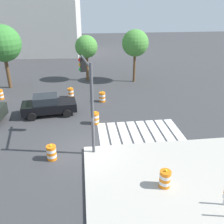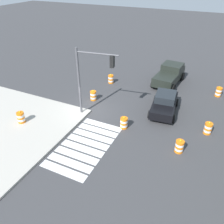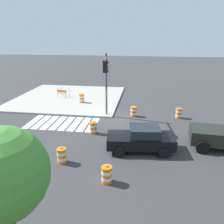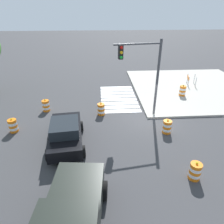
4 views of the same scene
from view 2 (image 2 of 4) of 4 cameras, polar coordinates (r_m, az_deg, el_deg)
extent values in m
plane|color=#38383A|center=(19.54, -5.24, 0.11)|extent=(120.00, 120.00, 0.00)
cube|color=silver|center=(17.80, -2.40, -3.33)|extent=(0.60, 3.20, 0.02)
cube|color=silver|center=(17.27, -3.55, -4.65)|extent=(0.60, 3.20, 0.02)
cube|color=silver|center=(16.76, -4.77, -6.04)|extent=(0.60, 3.20, 0.02)
cube|color=silver|center=(16.27, -6.07, -7.52)|extent=(0.60, 3.20, 0.02)
cube|color=silver|center=(15.80, -7.47, -9.08)|extent=(0.60, 3.20, 0.02)
cube|color=silver|center=(15.35, -8.96, -10.73)|extent=(0.60, 3.20, 0.02)
cube|color=silver|center=(14.93, -10.55, -12.47)|extent=(0.60, 3.20, 0.02)
cube|color=silver|center=(14.53, -12.26, -14.30)|extent=(0.60, 3.20, 0.02)
cube|color=black|center=(19.62, 13.06, 1.80)|extent=(4.47, 2.29, 0.70)
cube|color=#1E2328|center=(19.52, 13.40, 3.79)|extent=(2.06, 1.80, 0.60)
cylinder|color=black|center=(18.61, 15.23, -1.64)|extent=(0.68, 0.31, 0.66)
cylinder|color=black|center=(18.73, 9.50, -0.60)|extent=(0.68, 0.31, 0.66)
cylinder|color=black|center=(20.93, 16.02, 2.30)|extent=(0.68, 0.31, 0.66)
cylinder|color=black|center=(21.04, 10.91, 3.20)|extent=(0.68, 0.31, 0.66)
cube|color=black|center=(23.69, 13.27, 7.84)|extent=(2.67, 2.22, 0.90)
cube|color=black|center=(25.44, 14.93, 10.09)|extent=(2.07, 2.16, 1.50)
cube|color=black|center=(26.54, 15.57, 10.23)|extent=(1.57, 2.02, 0.90)
cylinder|color=black|center=(26.69, 13.13, 9.65)|extent=(0.86, 0.37, 0.84)
cylinder|color=black|center=(26.23, 17.36, 8.59)|extent=(0.86, 0.37, 0.84)
cylinder|color=black|center=(23.72, 10.41, 7.01)|extent=(0.86, 0.37, 0.84)
cylinder|color=black|center=(23.20, 15.10, 5.79)|extent=(0.86, 0.37, 0.84)
cylinder|color=orange|center=(18.36, 22.86, -4.73)|extent=(0.56, 0.56, 0.18)
cylinder|color=white|center=(18.26, 22.98, -4.27)|extent=(0.56, 0.56, 0.18)
cylinder|color=orange|center=(18.16, 23.10, -3.82)|extent=(0.56, 0.56, 0.18)
cylinder|color=white|center=(18.06, 23.22, -3.36)|extent=(0.56, 0.56, 0.18)
cylinder|color=orange|center=(17.96, 23.34, -2.89)|extent=(0.56, 0.56, 0.18)
sphere|color=yellow|center=(17.88, 23.44, -2.50)|extent=(0.12, 0.12, 0.12)
cylinder|color=orange|center=(24.50, -0.28, 7.57)|extent=(0.56, 0.56, 0.18)
cylinder|color=white|center=(24.42, -0.29, 7.95)|extent=(0.56, 0.56, 0.18)
cylinder|color=orange|center=(24.35, -0.29, 8.33)|extent=(0.56, 0.56, 0.18)
cylinder|color=white|center=(24.27, -0.29, 8.72)|extent=(0.56, 0.56, 0.18)
cylinder|color=orange|center=(24.20, -0.29, 9.11)|extent=(0.56, 0.56, 0.18)
sphere|color=yellow|center=(24.14, -0.29, 9.44)|extent=(0.12, 0.12, 0.12)
cylinder|color=orange|center=(21.26, -4.71, 3.31)|extent=(0.56, 0.56, 0.18)
cylinder|color=white|center=(21.17, -4.74, 3.73)|extent=(0.56, 0.56, 0.18)
cylinder|color=orange|center=(21.09, -4.76, 4.16)|extent=(0.56, 0.56, 0.18)
cylinder|color=white|center=(21.00, -4.78, 4.59)|extent=(0.56, 0.56, 0.18)
cylinder|color=orange|center=(20.92, -4.80, 5.03)|extent=(0.56, 0.56, 0.18)
sphere|color=yellow|center=(20.85, -4.82, 5.39)|extent=(0.12, 0.12, 0.12)
cylinder|color=orange|center=(17.51, 3.01, -3.73)|extent=(0.56, 0.56, 0.18)
cylinder|color=white|center=(17.40, 3.02, -3.25)|extent=(0.56, 0.56, 0.18)
cylinder|color=orange|center=(17.30, 3.04, -2.76)|extent=(0.56, 0.56, 0.18)
cylinder|color=white|center=(17.19, 3.06, -2.27)|extent=(0.56, 0.56, 0.18)
cylinder|color=orange|center=(17.09, 3.08, -1.78)|extent=(0.56, 0.56, 0.18)
sphere|color=yellow|center=(17.01, 3.09, -1.36)|extent=(0.12, 0.12, 0.12)
cylinder|color=orange|center=(24.11, 25.14, 3.87)|extent=(0.56, 0.56, 0.18)
cylinder|color=white|center=(24.03, 25.23, 4.24)|extent=(0.56, 0.56, 0.18)
cylinder|color=orange|center=(23.96, 25.33, 4.62)|extent=(0.56, 0.56, 0.18)
cylinder|color=white|center=(23.88, 25.43, 5.00)|extent=(0.56, 0.56, 0.18)
cylinder|color=orange|center=(23.81, 25.53, 5.38)|extent=(0.56, 0.56, 0.18)
sphere|color=yellow|center=(23.75, 25.62, 5.70)|extent=(0.12, 0.12, 0.12)
cylinder|color=orange|center=(16.03, 16.46, -9.30)|extent=(0.56, 0.56, 0.18)
cylinder|color=white|center=(15.91, 16.56, -8.81)|extent=(0.56, 0.56, 0.18)
cylinder|color=orange|center=(15.80, 16.66, -8.32)|extent=(0.56, 0.56, 0.18)
cylinder|color=white|center=(15.69, 16.76, -7.82)|extent=(0.56, 0.56, 0.18)
cylinder|color=orange|center=(15.58, 16.86, -7.31)|extent=(0.56, 0.56, 0.18)
sphere|color=yellow|center=(15.48, 16.95, -6.88)|extent=(0.12, 0.12, 0.12)
cylinder|color=orange|center=(19.21, -21.81, -2.15)|extent=(0.56, 0.56, 0.18)
cylinder|color=white|center=(19.11, -21.92, -1.71)|extent=(0.56, 0.56, 0.18)
cylinder|color=orange|center=(19.02, -22.03, -1.26)|extent=(0.56, 0.56, 0.18)
cylinder|color=white|center=(18.93, -22.14, -0.81)|extent=(0.56, 0.56, 0.18)
cylinder|color=orange|center=(18.83, -22.25, -0.35)|extent=(0.56, 0.56, 0.18)
sphere|color=yellow|center=(18.76, -22.34, 0.04)|extent=(0.12, 0.12, 0.12)
cylinder|color=#4C4C51|center=(18.00, -8.32, 7.44)|extent=(0.18, 0.18, 5.50)
cylinder|color=#4C4C51|center=(16.50, -3.78, 14.53)|extent=(0.57, 3.18, 0.12)
cube|color=black|center=(16.30, 0.06, 12.70)|extent=(0.40, 0.33, 0.90)
sphere|color=red|center=(16.37, 0.26, 13.90)|extent=(0.20, 0.20, 0.20)
sphere|color=#F2A514|center=(16.47, 0.26, 12.91)|extent=(0.20, 0.20, 0.20)
sphere|color=green|center=(16.57, 0.25, 11.93)|extent=(0.20, 0.20, 0.20)
camera|label=1|loc=(25.96, -35.22, 23.17)|focal=39.13mm
camera|label=3|loc=(20.16, 57.47, 8.80)|focal=36.96mm
camera|label=4|loc=(27.74, 16.16, 25.51)|focal=32.71mm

